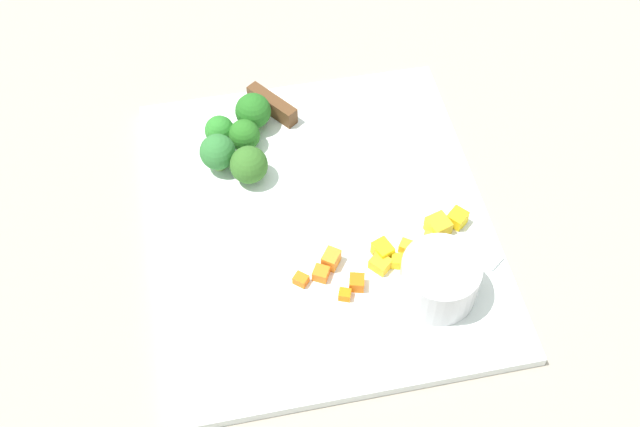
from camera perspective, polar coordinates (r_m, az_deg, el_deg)
ground_plane at (r=0.87m, az=0.00°, el=-0.85°), size 4.00×4.00×0.00m
cutting_board at (r=0.87m, az=0.00°, el=-0.62°), size 0.42×0.36×0.01m
prep_bowl at (r=0.80m, az=8.56°, el=-4.72°), size 0.08×0.08×0.05m
chef_knife at (r=0.93m, az=-0.07°, el=5.40°), size 0.30×0.23×0.02m
carrot_dice_0 at (r=0.81m, az=1.79°, el=-5.85°), size 0.01×0.02×0.01m
carrot_dice_1 at (r=0.82m, az=-1.38°, el=-4.77°), size 0.02×0.02×0.01m
carrot_dice_2 at (r=0.83m, az=4.49°, el=-2.93°), size 0.02×0.02×0.01m
carrot_dice_3 at (r=0.82m, az=0.07°, el=-4.34°), size 0.02×0.02×0.01m
carrot_dice_4 at (r=0.83m, az=1.06°, el=-3.24°), size 0.02×0.02×0.02m
carrot_dice_5 at (r=0.81m, az=2.66°, el=-4.99°), size 0.02×0.02×0.01m
pepper_dice_0 at (r=0.85m, az=9.04°, el=-2.39°), size 0.01×0.01×0.01m
pepper_dice_1 at (r=0.85m, az=7.88°, el=-1.97°), size 0.02×0.02×0.01m
pepper_dice_2 at (r=0.84m, az=6.21°, el=-2.38°), size 0.02×0.02×0.01m
pepper_dice_3 at (r=0.87m, az=9.82°, el=-0.39°), size 0.03×0.03×0.02m
pepper_dice_4 at (r=0.83m, az=4.35°, el=-3.62°), size 0.03×0.03×0.01m
pepper_dice_5 at (r=0.83m, az=5.65°, el=-3.44°), size 0.02×0.02×0.01m
pepper_dice_6 at (r=0.83m, az=4.52°, el=-2.67°), size 0.03×0.02×0.02m
pepper_dice_7 at (r=0.86m, az=8.48°, el=-0.92°), size 0.03×0.03×0.02m
broccoli_floret_0 at (r=0.94m, az=-4.83°, el=7.33°), size 0.04×0.04×0.05m
broccoli_floret_1 at (r=0.90m, az=-7.36°, el=4.38°), size 0.04×0.04×0.05m
broccoli_floret_2 at (r=0.92m, az=-5.46°, el=5.61°), size 0.04×0.04×0.04m
broccoli_floret_3 at (r=0.93m, az=-7.23°, el=5.94°), size 0.03×0.03×0.04m
broccoli_floret_4 at (r=0.89m, az=-5.13°, el=3.48°), size 0.04×0.04×0.04m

